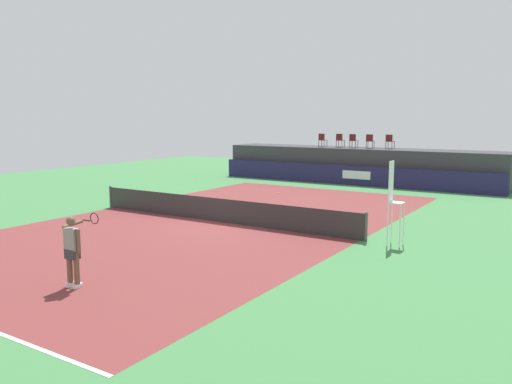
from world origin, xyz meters
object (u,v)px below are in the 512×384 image
(net_post_near, at_px, (111,197))
(tennis_player, at_px, (73,249))
(tennis_ball, at_px, (279,193))
(umpire_chair, at_px, (393,197))
(spectator_chair_right, at_px, (370,141))
(spectator_chair_far_right, at_px, (390,141))
(spectator_chair_left, at_px, (340,140))
(net_post_far, at_px, (366,227))
(spectator_chair_center, at_px, (353,140))
(spectator_chair_far_left, at_px, (322,140))

(net_post_near, relative_size, tennis_player, 0.56)
(tennis_ball, bearing_deg, umpire_chair, -41.86)
(spectator_chair_right, bearing_deg, umpire_chair, -67.29)
(tennis_player, relative_size, tennis_ball, 26.03)
(spectator_chair_right, height_order, spectator_chair_far_right, same)
(spectator_chair_left, relative_size, net_post_near, 0.89)
(spectator_chair_far_right, height_order, net_post_near, spectator_chair_far_right)
(tennis_ball, bearing_deg, spectator_chair_far_right, 64.21)
(spectator_chair_right, distance_m, tennis_player, 23.66)
(net_post_far, relative_size, tennis_ball, 14.71)
(spectator_chair_left, xyz_separation_m, spectator_chair_right, (2.10, -0.12, 0.00))
(net_post_near, relative_size, tennis_ball, 14.71)
(spectator_chair_left, height_order, umpire_chair, spectator_chair_left)
(spectator_chair_far_right, height_order, tennis_player, spectator_chair_far_right)
(spectator_chair_center, bearing_deg, spectator_chair_far_left, -172.96)
(spectator_chair_left, xyz_separation_m, net_post_far, (7.59, -15.36, -2.19))
(umpire_chair, height_order, net_post_far, umpire_chair)
(spectator_chair_far_right, bearing_deg, tennis_player, -90.26)
(umpire_chair, height_order, tennis_player, umpire_chair)
(spectator_chair_far_left, distance_m, tennis_player, 23.78)
(umpire_chair, relative_size, net_post_near, 2.76)
(spectator_chair_left, bearing_deg, umpire_chair, -61.10)
(spectator_chair_center, relative_size, tennis_ball, 13.06)
(spectator_chair_center, bearing_deg, spectator_chair_far_right, 6.13)
(net_post_near, bearing_deg, spectator_chair_left, 72.62)
(tennis_ball, bearing_deg, net_post_far, -44.88)
(spectator_chair_far_left, xyz_separation_m, net_post_far, (8.69, -15.00, -2.19))
(umpire_chair, bearing_deg, spectator_chair_left, 118.90)
(spectator_chair_right, relative_size, tennis_player, 0.50)
(spectator_chair_left, bearing_deg, spectator_chair_right, -3.39)
(spectator_chair_far_right, height_order, net_post_far, spectator_chair_far_right)
(spectator_chair_left, bearing_deg, net_post_near, -107.38)
(umpire_chair, bearing_deg, spectator_chair_far_left, 122.56)
(umpire_chair, relative_size, tennis_ball, 40.59)
(spectator_chair_far_left, distance_m, spectator_chair_left, 1.16)
(spectator_chair_far_left, bearing_deg, umpire_chair, -57.44)
(spectator_chair_far_left, height_order, spectator_chair_center, same)
(spectator_chair_left, xyz_separation_m, tennis_player, (3.18, -23.69, -1.73))
(spectator_chair_left, relative_size, spectator_chair_far_right, 1.00)
(umpire_chair, bearing_deg, spectator_chair_center, 116.20)
(umpire_chair, relative_size, net_post_far, 2.76)
(spectator_chair_far_left, relative_size, tennis_player, 0.50)
(spectator_chair_left, height_order, tennis_player, spectator_chair_left)
(spectator_chair_far_left, height_order, spectator_chair_left, same)
(spectator_chair_far_left, xyz_separation_m, net_post_near, (-3.71, -15.00, -2.19))
(spectator_chair_right, height_order, tennis_ball, spectator_chair_right)
(spectator_chair_far_right, bearing_deg, spectator_chair_right, -167.36)
(spectator_chair_left, distance_m, tennis_player, 23.97)
(spectator_chair_right, bearing_deg, tennis_ball, -108.67)
(tennis_player, bearing_deg, tennis_ball, 102.33)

